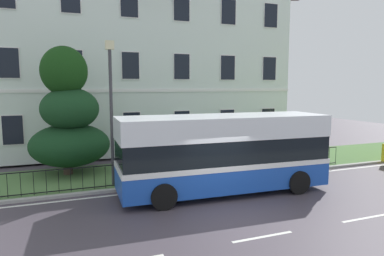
# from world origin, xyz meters

# --- Properties ---
(ground_plane) EXTENTS (60.00, 56.00, 0.18)m
(ground_plane) POSITION_xyz_m (0.00, 0.88, -0.02)
(ground_plane) COLOR #453D46
(georgian_townhouse) EXTENTS (19.45, 8.95, 13.74)m
(georgian_townhouse) POSITION_xyz_m (0.16, 14.71, 7.03)
(georgian_townhouse) COLOR silver
(georgian_townhouse) RESTS_ON ground_plane
(iron_verge_railing) EXTENTS (16.93, 0.04, 0.97)m
(iron_verge_railing) POSITION_xyz_m (0.16, 4.40, 0.62)
(iron_verge_railing) COLOR black
(iron_verge_railing) RESTS_ON ground_plane
(evergreen_tree) EXTENTS (3.82, 3.82, 6.13)m
(evergreen_tree) POSITION_xyz_m (-5.01, 7.55, 2.66)
(evergreen_tree) COLOR #423328
(evergreen_tree) RESTS_ON ground_plane
(single_decker_bus) EXTENTS (8.70, 2.95, 3.19)m
(single_decker_bus) POSITION_xyz_m (0.82, 2.47, 1.67)
(single_decker_bus) COLOR #1C4CB3
(single_decker_bus) RESTS_ON ground_plane
(street_lamp_post) EXTENTS (0.36, 0.24, 6.12)m
(street_lamp_post) POSITION_xyz_m (-3.34, 4.84, 3.66)
(street_lamp_post) COLOR #333338
(street_lamp_post) RESTS_ON ground_plane
(litter_bin) EXTENTS (0.53, 0.53, 1.19)m
(litter_bin) POSITION_xyz_m (2.86, 5.14, 0.72)
(litter_bin) COLOR black
(litter_bin) RESTS_ON ground_plane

